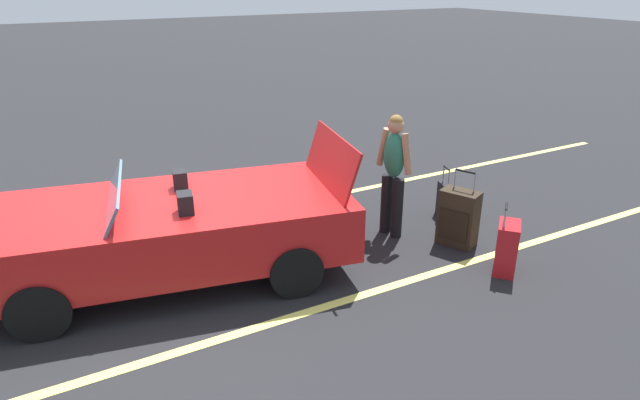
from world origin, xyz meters
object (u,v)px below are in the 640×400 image
object	(u,v)px
suitcase_large_black	(458,218)
suitcase_medium_bright	(507,248)
suitcase_small_carryon	(448,200)
traveler_person	(394,169)
convertible_car	(150,232)

from	to	relation	value
suitcase_large_black	suitcase_medium_bright	xyz separation A→B (m)	(-0.02, 0.82, -0.06)
suitcase_small_carryon	traveler_person	bearing A→B (deg)	-158.03
suitcase_large_black	suitcase_small_carryon	distance (m)	0.88
suitcase_medium_bright	suitcase_large_black	bearing A→B (deg)	139.15
suitcase_large_black	traveler_person	distance (m)	1.04
suitcase_large_black	suitcase_medium_bright	distance (m)	0.82
suitcase_medium_bright	traveler_person	world-z (taller)	traveler_person
convertible_car	suitcase_small_carryon	distance (m)	4.16
suitcase_large_black	suitcase_medium_bright	size ratio (longest dim) A/B	1.18
suitcase_medium_bright	traveler_person	distance (m)	1.71
suitcase_small_carryon	suitcase_large_black	bearing A→B (deg)	-104.94
convertible_car	suitcase_large_black	distance (m)	3.81
suitcase_large_black	suitcase_small_carryon	xyz separation A→B (m)	(-0.47, -0.74, -0.12)
convertible_car	suitcase_medium_bright	xyz separation A→B (m)	(-3.69, 1.81, -0.28)
suitcase_large_black	suitcase_medium_bright	bearing A→B (deg)	66.64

